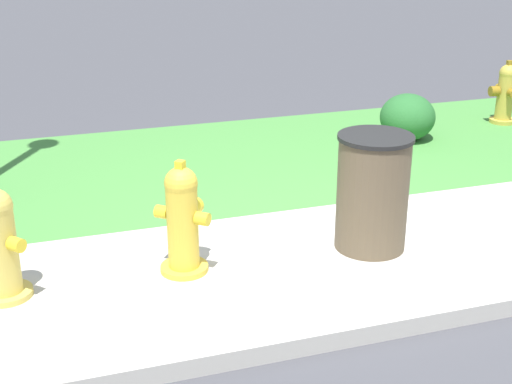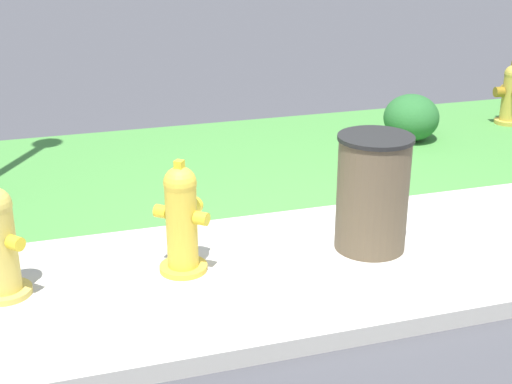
{
  "view_description": "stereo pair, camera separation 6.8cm",
  "coord_description": "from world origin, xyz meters",
  "px_view_note": "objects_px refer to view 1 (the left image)",
  "views": [
    {
      "loc": [
        -1.94,
        -4.19,
        2.32
      ],
      "look_at": [
        -0.44,
        0.45,
        0.4
      ],
      "focal_mm": 50.0,
      "sensor_mm": 36.0,
      "label": 1
    },
    {
      "loc": [
        -1.88,
        -4.21,
        2.32
      ],
      "look_at": [
        -0.44,
        0.45,
        0.4
      ],
      "focal_mm": 50.0,
      "sensor_mm": 36.0,
      "label": 2
    }
  ],
  "objects_px": {
    "fire_hydrant_by_grass_verge": "(183,220)",
    "fire_hydrant_mid_block": "(505,93)",
    "shrub_bush_mid_verge": "(407,117)",
    "trash_bin": "(372,193)"
  },
  "relations": [
    {
      "from": "fire_hydrant_mid_block",
      "to": "shrub_bush_mid_verge",
      "type": "height_order",
      "value": "fire_hydrant_mid_block"
    },
    {
      "from": "fire_hydrant_by_grass_verge",
      "to": "shrub_bush_mid_verge",
      "type": "distance_m",
      "value": 3.75
    },
    {
      "from": "fire_hydrant_by_grass_verge",
      "to": "fire_hydrant_mid_block",
      "type": "bearing_deg",
      "value": 70.32
    },
    {
      "from": "fire_hydrant_mid_block",
      "to": "shrub_bush_mid_verge",
      "type": "xyz_separation_m",
      "value": [
        -1.41,
        -0.24,
        -0.1
      ]
    },
    {
      "from": "shrub_bush_mid_verge",
      "to": "trash_bin",
      "type": "bearing_deg",
      "value": -124.56
    },
    {
      "from": "fire_hydrant_mid_block",
      "to": "shrub_bush_mid_verge",
      "type": "relative_size",
      "value": 1.24
    },
    {
      "from": "fire_hydrant_by_grass_verge",
      "to": "fire_hydrant_mid_block",
      "type": "relative_size",
      "value": 1.1
    },
    {
      "from": "fire_hydrant_by_grass_verge",
      "to": "fire_hydrant_mid_block",
      "type": "distance_m",
      "value": 5.05
    },
    {
      "from": "fire_hydrant_by_grass_verge",
      "to": "fire_hydrant_mid_block",
      "type": "xyz_separation_m",
      "value": [
        4.39,
        2.51,
        -0.04
      ]
    },
    {
      "from": "fire_hydrant_by_grass_verge",
      "to": "shrub_bush_mid_verge",
      "type": "bearing_deg",
      "value": 77.81
    }
  ]
}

